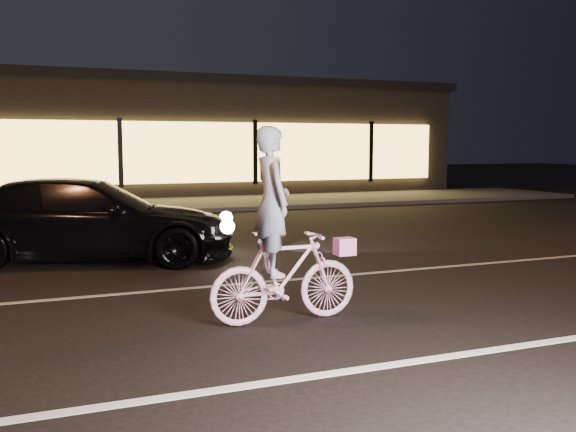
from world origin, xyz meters
name	(u,v)px	position (x,y,z in m)	size (l,w,h in m)	color
ground	(306,322)	(0.00, 0.00, 0.00)	(90.00, 90.00, 0.00)	black
lane_stripe_near	(377,367)	(0.00, -1.50, 0.00)	(60.00, 0.12, 0.01)	silver
lane_stripe_far	(247,283)	(0.00, 2.00, 0.00)	(60.00, 0.10, 0.01)	gray
sidewalk	(130,206)	(0.00, 13.00, 0.06)	(30.00, 4.00, 0.12)	#383533
storefront	(106,137)	(0.00, 18.97, 2.15)	(25.40, 8.42, 4.20)	black
cyclist	(281,254)	(-0.25, 0.08, 0.73)	(1.62, 0.56, 2.04)	#F45193
sedan	(88,220)	(-1.82, 4.48, 0.66)	(4.89, 2.99, 1.33)	black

